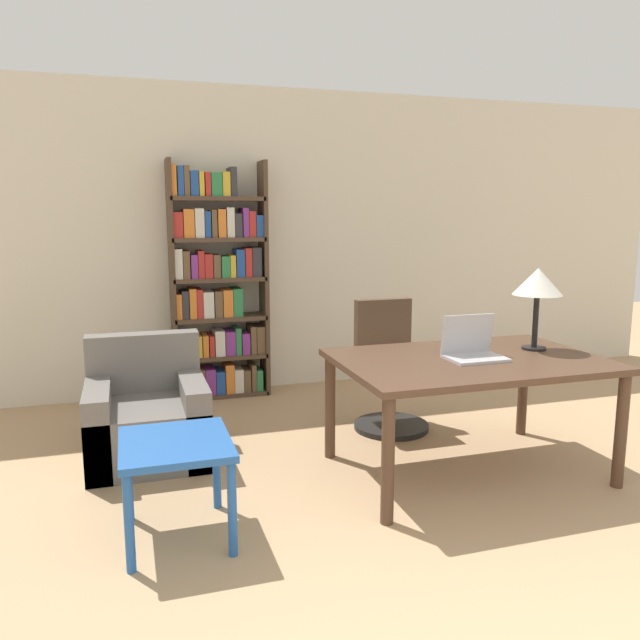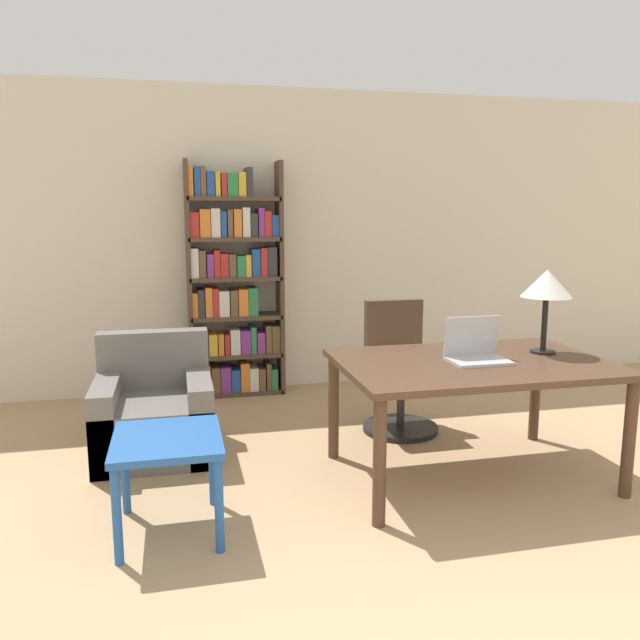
{
  "view_description": "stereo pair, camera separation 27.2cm",
  "coord_description": "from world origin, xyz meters",
  "px_view_note": "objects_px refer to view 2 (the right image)",
  "views": [
    {
      "loc": [
        -1.44,
        -1.06,
        1.61
      ],
      "look_at": [
        -0.35,
        2.42,
        0.98
      ],
      "focal_mm": 35.0,
      "sensor_mm": 36.0,
      "label": 1
    },
    {
      "loc": [
        -1.18,
        -1.14,
        1.61
      ],
      "look_at": [
        -0.35,
        2.42,
        0.98
      ],
      "focal_mm": 35.0,
      "sensor_mm": 36.0,
      "label": 2
    }
  ],
  "objects_px": {
    "laptop": "(476,352)",
    "table_lamp": "(547,286)",
    "side_table_blue": "(168,452)",
    "armchair": "(155,414)",
    "desk": "(472,374)",
    "bookshelf": "(233,288)",
    "office_chair": "(398,373)"
  },
  "relations": [
    {
      "from": "laptop",
      "to": "bookshelf",
      "type": "xyz_separation_m",
      "value": [
        -1.25,
        2.14,
        0.17
      ]
    },
    {
      "from": "table_lamp",
      "to": "office_chair",
      "type": "height_order",
      "value": "table_lamp"
    },
    {
      "from": "desk",
      "to": "side_table_blue",
      "type": "bearing_deg",
      "value": -170.89
    },
    {
      "from": "office_chair",
      "to": "side_table_blue",
      "type": "relative_size",
      "value": 1.64
    },
    {
      "from": "desk",
      "to": "bookshelf",
      "type": "relative_size",
      "value": 0.78
    },
    {
      "from": "laptop",
      "to": "table_lamp",
      "type": "bearing_deg",
      "value": 11.61
    },
    {
      "from": "desk",
      "to": "office_chair",
      "type": "distance_m",
      "value": 0.96
    },
    {
      "from": "desk",
      "to": "laptop",
      "type": "height_order",
      "value": "laptop"
    },
    {
      "from": "desk",
      "to": "armchair",
      "type": "relative_size",
      "value": 2.03
    },
    {
      "from": "office_chair",
      "to": "bookshelf",
      "type": "xyz_separation_m",
      "value": [
        -1.11,
        1.2,
        0.54
      ]
    },
    {
      "from": "armchair",
      "to": "bookshelf",
      "type": "height_order",
      "value": "bookshelf"
    },
    {
      "from": "laptop",
      "to": "armchair",
      "type": "xyz_separation_m",
      "value": [
        -1.91,
        0.87,
        -0.53
      ]
    },
    {
      "from": "table_lamp",
      "to": "side_table_blue",
      "type": "distance_m",
      "value": 2.47
    },
    {
      "from": "desk",
      "to": "side_table_blue",
      "type": "relative_size",
      "value": 2.74
    },
    {
      "from": "armchair",
      "to": "office_chair",
      "type": "bearing_deg",
      "value": 2.14
    },
    {
      "from": "table_lamp",
      "to": "office_chair",
      "type": "bearing_deg",
      "value": 128.65
    },
    {
      "from": "table_lamp",
      "to": "office_chair",
      "type": "relative_size",
      "value": 0.55
    },
    {
      "from": "laptop",
      "to": "office_chair",
      "type": "bearing_deg",
      "value": 98.55
    },
    {
      "from": "laptop",
      "to": "side_table_blue",
      "type": "bearing_deg",
      "value": -171.31
    },
    {
      "from": "armchair",
      "to": "desk",
      "type": "bearing_deg",
      "value": -24.19
    },
    {
      "from": "table_lamp",
      "to": "armchair",
      "type": "bearing_deg",
      "value": 162.68
    },
    {
      "from": "desk",
      "to": "laptop",
      "type": "bearing_deg",
      "value": -43.42
    },
    {
      "from": "armchair",
      "to": "bookshelf",
      "type": "relative_size",
      "value": 0.39
    },
    {
      "from": "desk",
      "to": "bookshelf",
      "type": "bearing_deg",
      "value": 120.25
    },
    {
      "from": "side_table_blue",
      "to": "armchair",
      "type": "relative_size",
      "value": 0.74
    },
    {
      "from": "table_lamp",
      "to": "bookshelf",
      "type": "height_order",
      "value": "bookshelf"
    },
    {
      "from": "table_lamp",
      "to": "office_chair",
      "type": "distance_m",
      "value": 1.29
    },
    {
      "from": "side_table_blue",
      "to": "armchair",
      "type": "height_order",
      "value": "armchair"
    },
    {
      "from": "office_chair",
      "to": "bookshelf",
      "type": "bearing_deg",
      "value": 132.7
    },
    {
      "from": "desk",
      "to": "laptop",
      "type": "xyz_separation_m",
      "value": [
        0.01,
        -0.01,
        0.14
      ]
    },
    {
      "from": "bookshelf",
      "to": "office_chair",
      "type": "bearing_deg",
      "value": -47.3
    },
    {
      "from": "laptop",
      "to": "table_lamp",
      "type": "distance_m",
      "value": 0.65
    }
  ]
}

